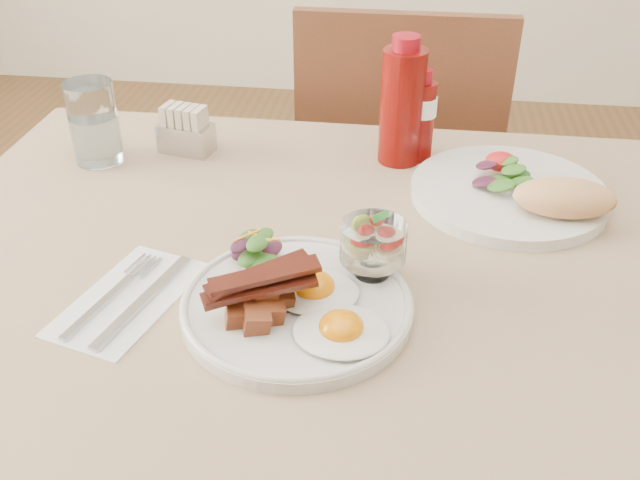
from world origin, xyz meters
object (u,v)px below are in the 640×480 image
table (381,314)px  hot_sauce_bottle (422,117)px  ketchup_bottle (402,104)px  water_glass (95,127)px  sugar_caddy (186,132)px  fruit_cup (373,242)px  second_plate (521,192)px  chair_far (396,178)px  main_plate (297,306)px

table → hot_sauce_bottle: hot_sauce_bottle is taller
ketchup_bottle → water_glass: bearing=-172.2°
ketchup_bottle → sugar_caddy: bearing=-177.3°
fruit_cup → water_glass: bearing=149.1°
second_plate → chair_far: bearing=112.0°
table → second_plate: 0.29m
sugar_caddy → main_plate: bearing=-45.5°
fruit_cup → second_plate: 0.31m
table → ketchup_bottle: 0.36m
fruit_cup → ketchup_bottle: size_ratio=0.40×
table → water_glass: 0.57m
ketchup_bottle → hot_sauce_bottle: 0.04m
table → main_plate: size_ratio=4.75×
table → ketchup_bottle: (0.01, 0.31, 0.19)m
main_plate → ketchup_bottle: bearing=76.2°
table → second_plate: second_plate is taller
table → chair_far: 0.68m
second_plate → hot_sauce_bottle: hot_sauce_bottle is taller
main_plate → ketchup_bottle: (0.10, 0.42, 0.09)m
hot_sauce_bottle → ketchup_bottle: bearing=-166.2°
ketchup_bottle → water_glass: ketchup_bottle is taller
sugar_caddy → second_plate: bearing=1.1°
hot_sauce_bottle → sugar_caddy: (-0.40, -0.03, -0.04)m
table → hot_sauce_bottle: 0.36m
table → second_plate: bearing=43.2°
ketchup_bottle → second_plate: bearing=-33.4°
main_plate → ketchup_bottle: 0.45m
table → fruit_cup: size_ratio=15.74×
chair_far → fruit_cup: chair_far is taller
chair_far → ketchup_bottle: bearing=-89.0°
chair_far → main_plate: chair_far is taller
chair_far → ketchup_bottle: ketchup_bottle is taller
table → main_plate: bearing=-129.9°
fruit_cup → sugar_caddy: (-0.34, 0.34, -0.03)m
hot_sauce_bottle → sugar_caddy: hot_sauce_bottle is taller
table → sugar_caddy: 0.47m
fruit_cup → hot_sauce_bottle: bearing=81.6°
second_plate → water_glass: 0.69m
second_plate → hot_sauce_bottle: (-0.15, 0.13, 0.06)m
main_plate → hot_sauce_bottle: hot_sauce_bottle is taller
chair_far → sugar_caddy: bearing=-133.5°
chair_far → main_plate: bearing=-97.2°
main_plate → second_plate: 0.42m
chair_far → water_glass: (-0.49, -0.43, 0.29)m
water_glass → fruit_cup: bearing=-30.9°
main_plate → second_plate: second_plate is taller
table → hot_sauce_bottle: bearing=82.7°
main_plate → sugar_caddy: 0.48m
main_plate → table: bearing=50.1°
water_glass → main_plate: bearing=-42.1°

